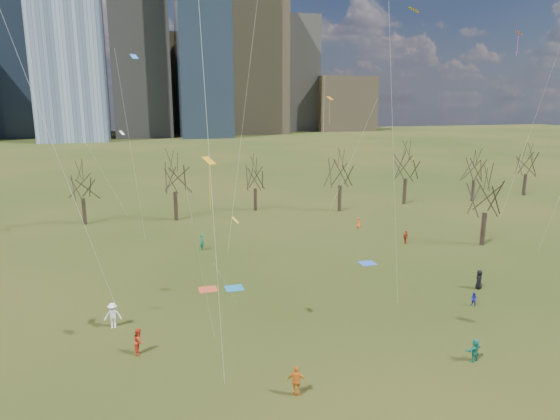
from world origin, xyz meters
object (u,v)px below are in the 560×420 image
object	(u,v)px
blanket_teal	(234,288)
person_2	(139,341)
blanket_navy	(367,263)
blanket_crimson	(208,289)
person_4	(297,381)

from	to	relation	value
blanket_teal	person_2	xyz separation A→B (m)	(-8.20, -9.76, 0.87)
blanket_navy	blanket_teal	bearing A→B (deg)	-168.08
blanket_navy	blanket_crimson	world-z (taller)	same
blanket_teal	blanket_navy	xyz separation A→B (m)	(14.43, 3.05, 0.00)
blanket_crimson	person_4	xyz separation A→B (m)	(2.60, -17.54, 0.90)
blanket_crimson	person_4	size ratio (longest dim) A/B	0.87
blanket_teal	person_4	xyz separation A→B (m)	(0.30, -17.19, 0.90)
person_2	person_4	distance (m)	11.29
blanket_navy	person_4	world-z (taller)	person_4
blanket_navy	person_4	xyz separation A→B (m)	(-14.13, -20.23, 0.90)
blanket_teal	blanket_navy	world-z (taller)	same
blanket_teal	blanket_crimson	world-z (taller)	same
blanket_crimson	person_2	bearing A→B (deg)	-120.27
person_2	person_4	bearing A→B (deg)	-116.70
blanket_teal	blanket_navy	distance (m)	14.75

